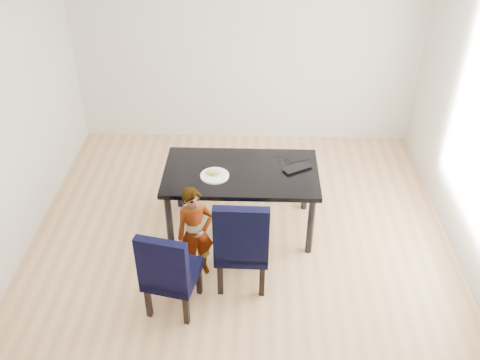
{
  "coord_description": "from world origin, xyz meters",
  "views": [
    {
      "loc": [
        0.14,
        -4.06,
        3.84
      ],
      "look_at": [
        0.0,
        0.2,
        0.85
      ],
      "focal_mm": 40.0,
      "sensor_mm": 36.0,
      "label": 1
    }
  ],
  "objects_px": {
    "chair_right": "(242,238)",
    "laptop": "(295,166)",
    "dining_table": "(241,200)",
    "chair_left": "(172,267)",
    "child": "(195,233)",
    "plate": "(215,176)"
  },
  "relations": [
    {
      "from": "chair_right",
      "to": "laptop",
      "type": "relative_size",
      "value": 3.28
    },
    {
      "from": "dining_table",
      "to": "chair_left",
      "type": "xyz_separation_m",
      "value": [
        -0.58,
        -1.13,
        0.1
      ]
    },
    {
      "from": "child",
      "to": "plate",
      "type": "height_order",
      "value": "child"
    },
    {
      "from": "chair_left",
      "to": "laptop",
      "type": "xyz_separation_m",
      "value": [
        1.14,
        1.24,
        0.29
      ]
    },
    {
      "from": "chair_left",
      "to": "laptop",
      "type": "relative_size",
      "value": 2.98
    },
    {
      "from": "dining_table",
      "to": "child",
      "type": "height_order",
      "value": "child"
    },
    {
      "from": "dining_table",
      "to": "laptop",
      "type": "distance_m",
      "value": 0.69
    },
    {
      "from": "chair_right",
      "to": "laptop",
      "type": "height_order",
      "value": "chair_right"
    },
    {
      "from": "chair_right",
      "to": "child",
      "type": "distance_m",
      "value": 0.46
    },
    {
      "from": "chair_left",
      "to": "chair_right",
      "type": "distance_m",
      "value": 0.71
    },
    {
      "from": "dining_table",
      "to": "child",
      "type": "distance_m",
      "value": 0.82
    },
    {
      "from": "dining_table",
      "to": "plate",
      "type": "distance_m",
      "value": 0.48
    },
    {
      "from": "dining_table",
      "to": "plate",
      "type": "relative_size",
      "value": 5.46
    },
    {
      "from": "chair_left",
      "to": "chair_right",
      "type": "relative_size",
      "value": 0.91
    },
    {
      "from": "dining_table",
      "to": "laptop",
      "type": "relative_size",
      "value": 5.06
    },
    {
      "from": "dining_table",
      "to": "chair_left",
      "type": "distance_m",
      "value": 1.28
    },
    {
      "from": "chair_left",
      "to": "laptop",
      "type": "bearing_deg",
      "value": 59.28
    },
    {
      "from": "chair_left",
      "to": "chair_right",
      "type": "height_order",
      "value": "chair_right"
    },
    {
      "from": "child",
      "to": "laptop",
      "type": "xyz_separation_m",
      "value": [
        0.98,
        0.8,
        0.26
      ]
    },
    {
      "from": "chair_right",
      "to": "chair_left",
      "type": "bearing_deg",
      "value": -149.19
    },
    {
      "from": "child",
      "to": "laptop",
      "type": "height_order",
      "value": "child"
    },
    {
      "from": "chair_right",
      "to": "laptop",
      "type": "bearing_deg",
      "value": 60.18
    }
  ]
}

